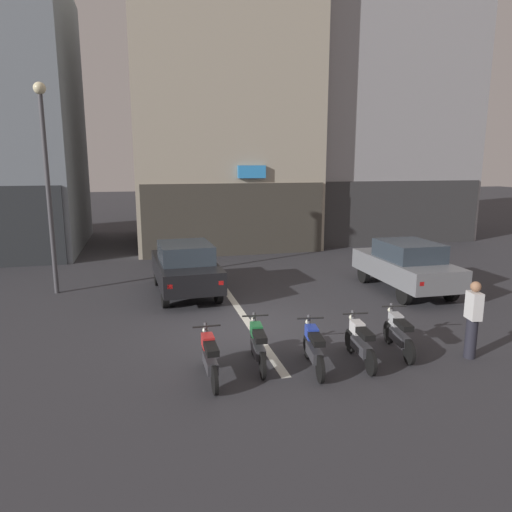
% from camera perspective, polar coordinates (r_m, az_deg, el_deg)
% --- Properties ---
extents(ground_plane, '(120.00, 120.00, 0.00)m').
position_cam_1_polar(ground_plane, '(11.96, -0.65, -8.57)').
color(ground_plane, '#333338').
extents(lane_centre_line, '(0.20, 18.00, 0.01)m').
position_cam_1_polar(lane_centre_line, '(17.62, -5.18, -2.08)').
color(lane_centre_line, silver).
rests_on(lane_centre_line, ground).
extents(building_mid_block, '(8.47, 8.80, 18.42)m').
position_cam_1_polar(building_mid_block, '(25.32, -4.82, 22.94)').
color(building_mid_block, '#B2A893').
rests_on(building_mid_block, ground).
extents(building_far_right, '(9.39, 7.18, 20.71)m').
position_cam_1_polar(building_far_right, '(28.22, 14.13, 23.82)').
color(building_far_right, '#9E9EA3').
rests_on(building_far_right, ground).
extents(car_black_crossing_near, '(1.94, 4.18, 1.64)m').
position_cam_1_polar(car_black_crossing_near, '(14.77, -8.64, -1.27)').
color(car_black_crossing_near, black).
rests_on(car_black_crossing_near, ground).
extents(car_grey_parked_kerbside, '(1.81, 4.12, 1.64)m').
position_cam_1_polar(car_grey_parked_kerbside, '(15.63, 17.86, -1.00)').
color(car_grey_parked_kerbside, black).
rests_on(car_grey_parked_kerbside, ground).
extents(car_silver_down_street, '(1.98, 4.19, 1.64)m').
position_cam_1_polar(car_silver_down_street, '(23.04, -3.98, 3.33)').
color(car_silver_down_street, black).
rests_on(car_silver_down_street, ground).
extents(street_lamp, '(0.36, 0.36, 6.40)m').
position_cam_1_polar(street_lamp, '(15.69, -24.26, 9.81)').
color(street_lamp, '#47474C').
rests_on(street_lamp, ground).
extents(motorcycle_red_row_leftmost, '(0.55, 1.67, 0.98)m').
position_cam_1_polar(motorcycle_red_row_leftmost, '(9.08, -5.69, -12.18)').
color(motorcycle_red_row_leftmost, black).
rests_on(motorcycle_red_row_leftmost, ground).
extents(motorcycle_green_row_left_mid, '(0.55, 1.67, 0.98)m').
position_cam_1_polar(motorcycle_green_row_left_mid, '(9.62, 0.21, -10.73)').
color(motorcycle_green_row_left_mid, black).
rests_on(motorcycle_green_row_left_mid, ground).
extents(motorcycle_blue_row_centre, '(0.55, 1.66, 0.98)m').
position_cam_1_polar(motorcycle_blue_row_centre, '(9.54, 7.05, -11.02)').
color(motorcycle_blue_row_centre, black).
rests_on(motorcycle_blue_row_centre, ground).
extents(motorcycle_white_row_right_mid, '(0.55, 1.67, 0.98)m').
position_cam_1_polar(motorcycle_white_row_right_mid, '(9.98, 12.61, -10.18)').
color(motorcycle_white_row_right_mid, black).
rests_on(motorcycle_white_row_right_mid, ground).
extents(motorcycle_silver_row_rightmost, '(0.55, 1.66, 0.98)m').
position_cam_1_polar(motorcycle_silver_row_rightmost, '(10.68, 17.04, -8.96)').
color(motorcycle_silver_row_rightmost, black).
rests_on(motorcycle_silver_row_rightmost, ground).
extents(person_by_motorcycles, '(0.28, 0.39, 1.67)m').
position_cam_1_polar(person_by_motorcycles, '(10.85, 24.98, -7.02)').
color(person_by_motorcycles, '#23232D').
rests_on(person_by_motorcycles, ground).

